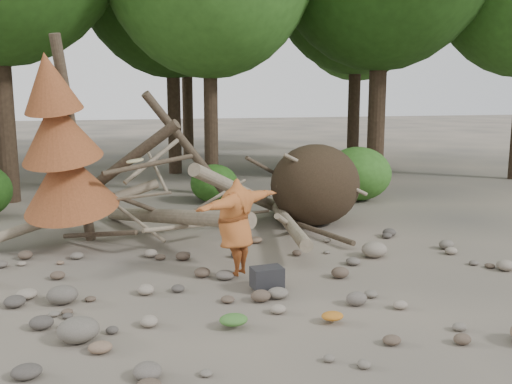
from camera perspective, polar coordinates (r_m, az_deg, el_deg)
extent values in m
plane|color=#514C44|center=(9.33, 0.48, -10.15)|extent=(120.00, 120.00, 0.00)
ellipsoid|color=#332619|center=(13.85, 5.96, 0.71)|extent=(2.20, 1.87, 1.98)
cylinder|color=gray|center=(12.49, -8.62, -2.43)|extent=(2.61, 5.11, 1.08)
cylinder|color=gray|center=(13.23, -1.16, -0.08)|extent=(3.18, 3.71, 1.90)
cylinder|color=brown|center=(13.15, -14.39, 1.75)|extent=(3.08, 1.91, 2.49)
cylinder|color=gray|center=(12.90, 3.06, -2.84)|extent=(1.13, 4.98, 0.43)
cylinder|color=brown|center=(13.47, -6.36, 3.91)|extent=(2.39, 1.03, 2.89)
cylinder|color=gray|center=(12.69, -17.80, -1.92)|extent=(3.71, 0.86, 1.20)
cylinder|color=#4C3F30|center=(12.28, -15.46, -4.11)|extent=(1.52, 1.70, 0.49)
cylinder|color=gray|center=(13.31, -3.88, -0.48)|extent=(1.57, 0.85, 0.69)
cylinder|color=#4C3F30|center=(14.12, 2.07, 1.79)|extent=(1.92, 1.25, 1.10)
cylinder|color=gray|center=(12.80, -9.89, 2.15)|extent=(0.37, 1.42, 0.85)
cylinder|color=#4C3F30|center=(12.88, 6.02, -3.83)|extent=(0.79, 2.54, 0.12)
cylinder|color=gray|center=(11.96, -7.31, -3.45)|extent=(1.78, 1.11, 0.29)
cylinder|color=#4C3F30|center=(12.28, -17.75, 4.78)|extent=(0.67, 1.13, 4.35)
cone|color=brown|center=(12.05, -18.37, 1.31)|extent=(2.06, 2.13, 1.86)
cone|color=brown|center=(11.75, -19.19, 5.96)|extent=(1.71, 1.78, 1.65)
cone|color=brown|center=(11.55, -19.98, 10.33)|extent=(1.23, 1.30, 1.41)
cylinder|color=#38281C|center=(17.95, -4.58, 11.11)|extent=(0.44, 0.44, 7.14)
cylinder|color=#38281C|center=(20.56, 12.20, 14.00)|extent=(0.60, 0.60, 9.45)
cylinder|color=#38281C|center=(22.83, -8.31, 12.56)|extent=(0.52, 0.52, 8.54)
cylinder|color=#38281C|center=(24.55, 9.86, 11.84)|extent=(0.50, 0.50, 8.12)
cylinder|color=#38281C|center=(29.28, -6.92, 12.21)|extent=(0.54, 0.54, 8.75)
cylinder|color=#38281C|center=(31.44, 10.00, 11.15)|extent=(0.46, 0.46, 7.84)
ellipsoid|color=#2A5D1B|center=(16.75, -4.20, 0.86)|extent=(1.40, 1.40, 1.12)
ellipsoid|color=#356E22|center=(17.28, 10.12, 1.82)|extent=(2.00, 2.00, 1.60)
imported|color=#A45425|center=(9.82, -2.04, -3.50)|extent=(2.00, 1.70, 1.69)
cylinder|color=tan|center=(9.04, -12.01, 3.08)|extent=(0.35, 0.36, 0.09)
cube|color=black|center=(9.43, 1.11, -8.86)|extent=(0.53, 0.37, 0.34)
ellipsoid|color=#386729|center=(8.05, -2.26, -12.97)|extent=(0.40, 0.33, 0.15)
ellipsoid|color=#A4601C|center=(8.28, 7.64, -12.51)|extent=(0.32, 0.26, 0.12)
ellipsoid|color=#635C52|center=(7.97, -17.35, -13.01)|extent=(0.55, 0.49, 0.33)
ellipsoid|color=gray|center=(11.50, 11.75, -5.66)|extent=(0.51, 0.46, 0.31)
ellipsoid|color=#5B544C|center=(9.38, -18.79, -9.70)|extent=(0.47, 0.42, 0.28)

